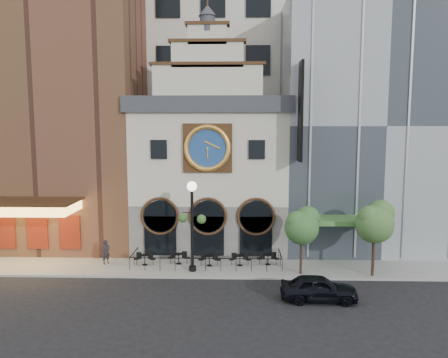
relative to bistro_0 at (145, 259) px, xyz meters
name	(u,v)px	position (x,y,z in m)	size (l,w,h in m)	color
ground	(204,279)	(4.49, -2.39, -0.61)	(120.00, 120.00, 0.00)	black
sidewalk	(207,266)	(4.49, 0.11, -0.54)	(44.00, 5.00, 0.15)	gray
clock_building	(211,168)	(4.49, 5.44, 6.07)	(12.60, 8.78, 18.65)	#605E5B
theater_building	(63,98)	(-8.51, 7.57, 11.99)	(14.00, 15.60, 25.00)	brown
retail_building	(363,126)	(17.48, 7.60, 9.53)	(14.00, 14.40, 20.00)	gray
office_tower	(217,33)	(4.49, 17.61, 19.39)	(20.00, 16.00, 40.00)	#BCB7AA
cafe_railing	(207,259)	(4.49, 0.11, -0.01)	(10.60, 2.60, 0.90)	black
bistro_0	(145,259)	(0.00, 0.00, 0.00)	(1.58, 0.68, 0.90)	black
bistro_1	(179,258)	(2.42, 0.33, 0.00)	(1.58, 0.68, 0.90)	black
bistro_2	(209,259)	(4.68, -0.03, 0.00)	(1.58, 0.68, 0.90)	black
bistro_3	(240,259)	(6.88, 0.07, 0.00)	(1.58, 0.68, 0.90)	black
bistro_4	(268,258)	(8.92, 0.35, 0.00)	(1.58, 0.68, 0.90)	black
car_right	(319,288)	(11.45, -5.83, 0.15)	(1.79, 4.46, 1.52)	black
pedestrian	(106,252)	(-2.87, 0.21, 0.43)	(0.65, 0.43, 1.78)	black
lamppost	(192,216)	(3.59, -1.19, 3.42)	(1.95, 1.02, 6.27)	black
tree_left	(302,225)	(11.06, -1.50, 2.94)	(2.41, 2.32, 4.64)	#382619
tree_right	(375,221)	(15.84, -1.75, 3.29)	(2.65, 2.56, 5.11)	#382619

